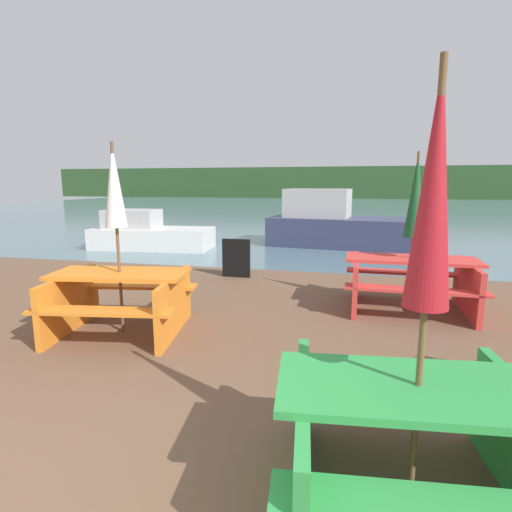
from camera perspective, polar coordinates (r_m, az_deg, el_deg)
water at (r=33.25m, az=9.86°, el=6.97°), size 60.00×50.00×0.00m
far_treeline at (r=53.18m, az=11.20°, el=10.25°), size 80.00×1.60×4.00m
picnic_table_green at (r=2.56m, az=21.73°, el=-22.56°), size 1.65×1.53×0.74m
picnic_table_orange at (r=5.17m, az=-18.71°, el=-5.45°), size 1.79×1.61×0.76m
picnic_table_red at (r=6.16m, az=21.14°, el=-3.01°), size 1.83×1.42×0.77m
umbrella_crimson at (r=2.17m, az=24.04°, el=8.33°), size 0.23×0.23×2.40m
umbrella_white at (r=4.99m, az=-19.58°, el=9.22°), size 0.26×0.26×2.28m
umbrella_darkgreen at (r=6.02m, az=21.86°, el=7.93°), size 0.27×0.27×2.24m
boat at (r=12.04m, az=11.41°, el=4.36°), size 4.38×2.31×1.67m
boat_second at (r=11.76m, az=-15.10°, el=3.06°), size 3.41×1.67×1.09m
signboard at (r=7.82m, az=-2.84°, el=-0.30°), size 0.55×0.08×0.75m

